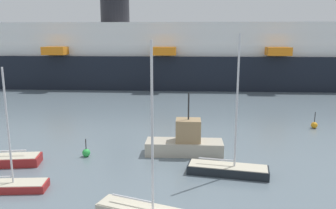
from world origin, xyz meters
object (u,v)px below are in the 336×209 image
cruise_ship (216,57)px  fishing_boat_0 (185,143)px  sailboat_0 (228,168)px  sailboat_2 (7,185)px  channel_buoy_1 (86,153)px  sailboat_1 (146,209)px  channel_buoy_0 (314,125)px

cruise_ship → fishing_boat_0: bearing=-97.7°
sailboat_0 → sailboat_2: (-11.66, -2.78, -0.08)m
channel_buoy_1 → sailboat_2: bearing=-116.8°
fishing_boat_0 → cruise_ship: 33.49m
sailboat_2 → cruise_ship: size_ratio=0.07×
sailboat_1 → sailboat_2: sailboat_1 is taller
fishing_boat_0 → channel_buoy_1: bearing=-171.9°
sailboat_1 → sailboat_2: size_ratio=1.21×
sailboat_1 → channel_buoy_1: bearing=142.8°
fishing_boat_0 → sailboat_1: bearing=-101.2°
fishing_boat_0 → cruise_ship: size_ratio=0.06×
sailboat_0 → fishing_boat_0: size_ratio=1.54×
sailboat_1 → fishing_boat_0: bearing=97.5°
sailboat_0 → cruise_ship: 36.54m
sailboat_0 → channel_buoy_0: (8.62, 10.47, -0.09)m
cruise_ship → sailboat_1: bearing=-98.5°
sailboat_1 → channel_buoy_1: size_ratio=6.34×
sailboat_2 → sailboat_1: bearing=-22.1°
sailboat_2 → cruise_ship: (13.64, 39.03, 4.26)m
channel_buoy_1 → sailboat_1: bearing=-56.1°
sailboat_0 → cruise_ship: size_ratio=0.09×
sailboat_1 → cruise_ship: (6.14, 41.20, 4.20)m
sailboat_0 → sailboat_2: sailboat_0 is taller
sailboat_1 → sailboat_2: 7.81m
sailboat_1 → channel_buoy_1: (-4.91, 7.30, -0.09)m
fishing_boat_0 → channel_buoy_1: fishing_boat_0 is taller
fishing_boat_0 → channel_buoy_0: bearing=33.1°
sailboat_0 → sailboat_1: size_ratio=1.04×
sailboat_2 → fishing_boat_0: size_ratio=1.23×
sailboat_0 → cruise_ship: (1.98, 36.25, 4.18)m
fishing_boat_0 → channel_buoy_1: (-6.56, -0.92, -0.53)m
sailboat_2 → channel_buoy_0: size_ratio=4.41×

